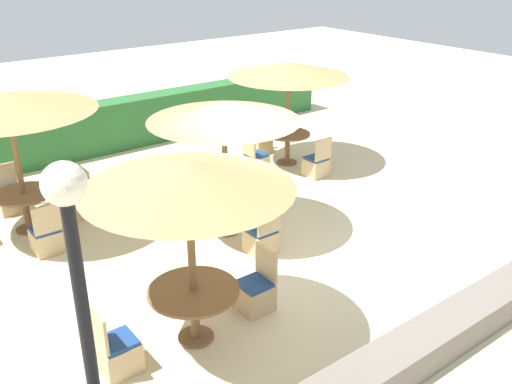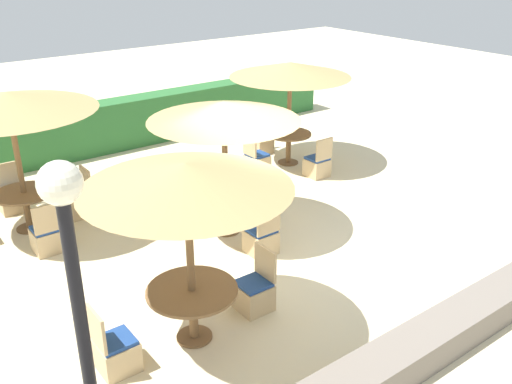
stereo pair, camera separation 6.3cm
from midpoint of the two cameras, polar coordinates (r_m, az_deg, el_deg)
name	(u,v)px [view 2 (the right image)]	position (r m, az deg, el deg)	size (l,w,h in m)	color
ground_plane	(277,252)	(9.76, 2.32, -5.98)	(40.00, 40.00, 0.00)	beige
hedge_row	(112,125)	(14.83, -14.08, 6.47)	(13.00, 0.70, 1.22)	#2D6B33
stone_border	(436,338)	(7.85, 17.80, -13.70)	(10.00, 0.56, 0.43)	slate
lamp_post	(73,271)	(4.96, -17.47, -7.56)	(0.36, 0.36, 3.32)	black
parasol_center	(224,112)	(9.60, -3.04, 8.03)	(2.60, 2.60, 2.41)	brown
round_table_center	(226,202)	(10.17, -2.84, -1.01)	(1.16, 1.16, 0.72)	brown
patio_chair_center_south	(261,239)	(9.60, 0.73, -4.73)	(0.46, 0.46, 0.93)	tan
patio_chair_center_north	(199,200)	(11.08, -5.59, -0.77)	(0.46, 0.46, 0.93)	tan
parasol_front_left	(186,177)	(6.72, -6.76, 1.51)	(2.58, 2.58, 2.49)	brown
round_table_front_left	(192,299)	(7.52, -6.13, -10.55)	(1.19, 1.19, 0.76)	brown
patio_chair_front_left_east	(255,293)	(8.23, 0.07, -10.04)	(0.46, 0.46, 0.93)	tan
patio_chair_front_left_west	(115,352)	(7.40, -13.63, -15.29)	(0.46, 0.46, 0.93)	tan
parasol_back_left	(8,102)	(10.48, -23.42, 8.25)	(2.96, 2.96, 2.55)	brown
round_table_back_left	(25,200)	(11.04, -21.93, -0.74)	(1.08, 1.08, 0.74)	brown
patio_chair_back_left_south	(47,238)	(10.26, -20.00, -4.30)	(0.46, 0.46, 0.93)	tan
patio_chair_back_left_north	(11,198)	(12.05, -23.13, -0.59)	(0.46, 0.46, 0.93)	tan
patio_chair_back_left_east	(79,203)	(11.40, -17.16, -1.04)	(0.46, 0.46, 0.93)	tan
parasol_back_right	(290,70)	(13.01, 3.59, 12.10)	(2.74, 2.74, 2.39)	brown
round_table_back_right	(289,140)	(13.44, 3.41, 5.25)	(1.06, 1.06, 0.74)	brown
patio_chair_back_right_west	(257,162)	(12.95, 0.20, 3.06)	(0.46, 0.46, 0.93)	tan
patio_chair_back_right_south	(317,165)	(12.81, 6.30, 2.67)	(0.46, 0.46, 0.93)	tan
patio_chair_back_right_north	(261,142)	(14.23, 0.63, 4.99)	(0.46, 0.46, 0.93)	tan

